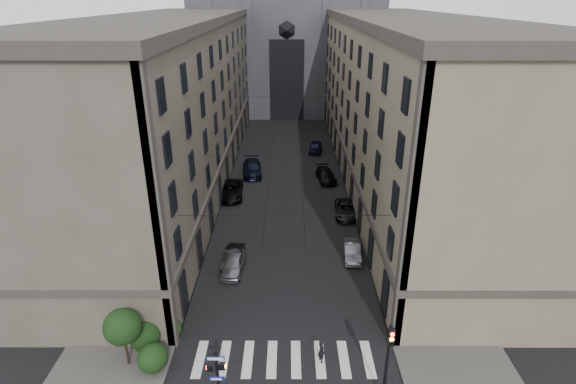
{
  "coord_description": "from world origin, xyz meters",
  "views": [
    {
      "loc": [
        0.27,
        -16.46,
        20.79
      ],
      "look_at": [
        0.25,
        10.45,
        9.01
      ],
      "focal_mm": 28.0,
      "sensor_mm": 36.0,
      "label": 1
    }
  ],
  "objects_px": {
    "car_left_near": "(234,264)",
    "car_left_far": "(252,168)",
    "traffic_light_right": "(388,355)",
    "car_left_midnear": "(233,258)",
    "pedestrian": "(321,351)",
    "gothic_tower": "(287,13)",
    "car_right_midfar": "(326,175)",
    "car_right_far": "(316,147)",
    "car_left_midfar": "(231,190)",
    "pedestrian_signal_left": "(217,374)",
    "car_right_near": "(352,251)",
    "car_right_midnear": "(346,210)"
  },
  "relations": [
    {
      "from": "gothic_tower",
      "to": "car_left_far",
      "type": "relative_size",
      "value": 10.24
    },
    {
      "from": "car_right_far",
      "to": "traffic_light_right",
      "type": "bearing_deg",
      "value": -81.13
    },
    {
      "from": "gothic_tower",
      "to": "car_left_far",
      "type": "xyz_separation_m",
      "value": [
        -4.31,
        -38.34,
        -16.98
      ]
    },
    {
      "from": "pedestrian",
      "to": "car_left_near",
      "type": "bearing_deg",
      "value": 9.31
    },
    {
      "from": "car_left_midnear",
      "to": "car_left_far",
      "type": "bearing_deg",
      "value": 95.05
    },
    {
      "from": "gothic_tower",
      "to": "pedestrian_signal_left",
      "type": "distance_m",
      "value": 75.15
    },
    {
      "from": "traffic_light_right",
      "to": "car_left_midnear",
      "type": "relative_size",
      "value": 1.3
    },
    {
      "from": "traffic_light_right",
      "to": "car_right_midfar",
      "type": "bearing_deg",
      "value": 91.29
    },
    {
      "from": "pedestrian",
      "to": "gothic_tower",
      "type": "bearing_deg",
      "value": -22.07
    },
    {
      "from": "car_right_midfar",
      "to": "car_right_midnear",
      "type": "bearing_deg",
      "value": -89.51
    },
    {
      "from": "traffic_light_right",
      "to": "car_right_far",
      "type": "bearing_deg",
      "value": 91.84
    },
    {
      "from": "car_left_midnear",
      "to": "car_left_far",
      "type": "distance_m",
      "value": 20.84
    },
    {
      "from": "car_left_midfar",
      "to": "pedestrian",
      "type": "relative_size",
      "value": 3.57
    },
    {
      "from": "car_left_midnear",
      "to": "pedestrian_signal_left",
      "type": "bearing_deg",
      "value": -81.37
    },
    {
      "from": "gothic_tower",
      "to": "car_left_midfar",
      "type": "relative_size",
      "value": 10.1
    },
    {
      "from": "car_left_near",
      "to": "car_right_midnear",
      "type": "bearing_deg",
      "value": 49.11
    },
    {
      "from": "traffic_light_right",
      "to": "car_right_midnear",
      "type": "xyz_separation_m",
      "value": [
        0.6,
        23.1,
        -2.63
      ]
    },
    {
      "from": "traffic_light_right",
      "to": "pedestrian",
      "type": "bearing_deg",
      "value": 138.35
    },
    {
      "from": "traffic_light_right",
      "to": "pedestrian",
      "type": "xyz_separation_m",
      "value": [
        -3.3,
        2.93,
        -2.48
      ]
    },
    {
      "from": "car_right_midnear",
      "to": "car_left_midnear",
      "type": "bearing_deg",
      "value": -135.0
    },
    {
      "from": "car_left_midnear",
      "to": "car_right_midfar",
      "type": "distance_m",
      "value": 20.92
    },
    {
      "from": "car_left_midfar",
      "to": "pedestrian",
      "type": "height_order",
      "value": "pedestrian"
    },
    {
      "from": "pedestrian_signal_left",
      "to": "car_left_far",
      "type": "xyz_separation_m",
      "value": [
        -0.8,
        35.12,
        -1.5
      ]
    },
    {
      "from": "traffic_light_right",
      "to": "car_left_midnear",
      "type": "distance_m",
      "value": 17.27
    },
    {
      "from": "car_left_midfar",
      "to": "car_right_midfar",
      "type": "distance_m",
      "value": 12.07
    },
    {
      "from": "gothic_tower",
      "to": "car_left_far",
      "type": "height_order",
      "value": "gothic_tower"
    },
    {
      "from": "pedestrian",
      "to": "car_right_midfar",
      "type": "bearing_deg",
      "value": -28.89
    },
    {
      "from": "car_right_midnear",
      "to": "pedestrian",
      "type": "xyz_separation_m",
      "value": [
        -3.9,
        -20.17,
        0.14
      ]
    },
    {
      "from": "traffic_light_right",
      "to": "car_left_midnear",
      "type": "xyz_separation_m",
      "value": [
        -9.97,
        13.86,
        -2.63
      ]
    },
    {
      "from": "car_left_midnear",
      "to": "car_left_far",
      "type": "xyz_separation_m",
      "value": [
        0.06,
        20.84,
        0.16
      ]
    },
    {
      "from": "gothic_tower",
      "to": "pedestrian",
      "type": "xyz_separation_m",
      "value": [
        2.3,
        -70.1,
        -16.99
      ]
    },
    {
      "from": "car_right_midfar",
      "to": "car_right_far",
      "type": "xyz_separation_m",
      "value": [
        -0.67,
        10.93,
        0.05
      ]
    },
    {
      "from": "car_right_near",
      "to": "pedestrian_signal_left",
      "type": "bearing_deg",
      "value": -117.81
    },
    {
      "from": "car_right_far",
      "to": "car_left_far",
      "type": "bearing_deg",
      "value": -126.85
    },
    {
      "from": "gothic_tower",
      "to": "car_right_midnear",
      "type": "xyz_separation_m",
      "value": [
        6.2,
        -49.93,
        -17.13
      ]
    },
    {
      "from": "car_left_midfar",
      "to": "car_right_near",
      "type": "distance_m",
      "value": 17.55
    },
    {
      "from": "car_left_near",
      "to": "traffic_light_right",
      "type": "bearing_deg",
      "value": -48.16
    },
    {
      "from": "car_left_midfar",
      "to": "car_right_midnear",
      "type": "height_order",
      "value": "car_left_midfar"
    },
    {
      "from": "car_left_near",
      "to": "gothic_tower",
      "type": "bearing_deg",
      "value": 90.51
    },
    {
      "from": "gothic_tower",
      "to": "car_right_midnear",
      "type": "height_order",
      "value": "gothic_tower"
    },
    {
      "from": "gothic_tower",
      "to": "car_right_near",
      "type": "bearing_deg",
      "value": -84.32
    },
    {
      "from": "car_right_near",
      "to": "car_right_midfar",
      "type": "height_order",
      "value": "car_right_midfar"
    },
    {
      "from": "car_left_midfar",
      "to": "car_right_far",
      "type": "distance_m",
      "value": 18.86
    },
    {
      "from": "car_left_near",
      "to": "car_left_far",
      "type": "relative_size",
      "value": 0.72
    },
    {
      "from": "car_right_far",
      "to": "car_right_midfar",
      "type": "bearing_deg",
      "value": -79.47
    },
    {
      "from": "car_left_near",
      "to": "car_right_far",
      "type": "relative_size",
      "value": 0.93
    },
    {
      "from": "car_left_midnear",
      "to": "car_right_near",
      "type": "height_order",
      "value": "car_left_midnear"
    },
    {
      "from": "car_left_near",
      "to": "car_right_midnear",
      "type": "distance_m",
      "value": 14.61
    },
    {
      "from": "car_left_far",
      "to": "pedestrian",
      "type": "relative_size",
      "value": 3.52
    },
    {
      "from": "pedestrian_signal_left",
      "to": "car_left_far",
      "type": "relative_size",
      "value": 0.71
    }
  ]
}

